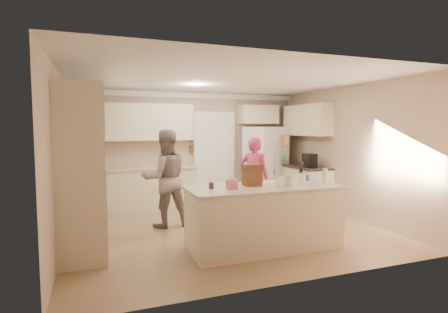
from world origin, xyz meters
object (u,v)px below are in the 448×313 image
object	(u,v)px
coffee_maker	(310,160)
tissue_box	(232,184)
refrigerator	(266,164)
utensil_crock	(301,178)
island_base	(264,218)
teen_girl	(254,177)
dollhouse_body	(252,178)
teen_boy	(165,178)

from	to	relation	value
coffee_maker	tissue_box	distance (m)	3.28
refrigerator	tissue_box	bearing A→B (deg)	-144.90
utensil_crock	island_base	bearing A→B (deg)	-175.60
refrigerator	island_base	size ratio (longest dim) A/B	0.82
island_base	teen_girl	xyz separation A→B (m)	(0.61, 1.67, 0.36)
refrigerator	island_base	bearing A→B (deg)	-137.93
refrigerator	teen_girl	xyz separation A→B (m)	(-0.89, -1.25, -0.10)
utensil_crock	teen_girl	world-z (taller)	teen_girl
refrigerator	utensil_crock	world-z (taller)	refrigerator
utensil_crock	dollhouse_body	bearing A→B (deg)	176.42
island_base	utensil_crock	xyz separation A→B (m)	(0.65, 0.05, 0.56)
coffee_maker	dollhouse_body	xyz separation A→B (m)	(-2.20, -1.80, -0.03)
island_base	utensil_crock	distance (m)	0.86
island_base	tissue_box	size ratio (longest dim) A/B	15.71
refrigerator	utensil_crock	size ratio (longest dim) A/B	12.00
utensil_crock	teen_boy	distance (m)	2.40
refrigerator	tissue_box	size ratio (longest dim) A/B	12.86
dollhouse_body	teen_boy	distance (m)	1.83
refrigerator	teen_boy	xyz separation A→B (m)	(-2.66, -1.30, -0.03)
coffee_maker	utensil_crock	world-z (taller)	coffee_maker
tissue_box	dollhouse_body	world-z (taller)	dollhouse_body
teen_girl	utensil_crock	bearing A→B (deg)	126.41
teen_boy	teen_girl	xyz separation A→B (m)	(1.77, 0.05, -0.07)
refrigerator	teen_girl	world-z (taller)	refrigerator
refrigerator	teen_boy	bearing A→B (deg)	-174.63
refrigerator	coffee_maker	distance (m)	1.17
tissue_box	teen_girl	size ratio (longest dim) A/B	0.09
refrigerator	teen_girl	bearing A→B (deg)	-146.12
teen_girl	tissue_box	bearing A→B (deg)	91.74
refrigerator	utensil_crock	xyz separation A→B (m)	(-0.85, -2.87, 0.10)
refrigerator	coffee_maker	xyz separation A→B (m)	(0.55, -1.02, 0.17)
island_base	teen_boy	size ratio (longest dim) A/B	1.26
island_base	refrigerator	bearing A→B (deg)	62.75
coffee_maker	dollhouse_body	bearing A→B (deg)	-140.71
utensil_crock	teen_boy	xyz separation A→B (m)	(-1.81, 1.57, -0.13)
dollhouse_body	coffee_maker	bearing A→B (deg)	39.29
coffee_maker	island_base	distance (m)	2.87
coffee_maker	teen_girl	xyz separation A→B (m)	(-1.44, -0.23, -0.27)
coffee_maker	utensil_crock	size ratio (longest dim) A/B	2.00
utensil_crock	teen_boy	size ratio (longest dim) A/B	0.09
coffee_maker	utensil_crock	xyz separation A→B (m)	(-1.40, -1.85, -0.07)
coffee_maker	teen_girl	size ratio (longest dim) A/B	0.19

